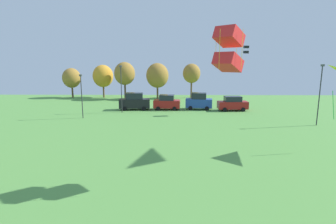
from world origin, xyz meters
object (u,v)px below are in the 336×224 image
(kite_flying_7, at_px, (246,49))
(treeline_tree_2, at_px, (125,74))
(treeline_tree_3, at_px, (157,76))
(light_post_0, at_px, (82,94))
(treeline_tree_1, at_px, (103,76))
(parked_car_second_from_left, at_px, (167,102))
(light_post_2, at_px, (320,92))
(parked_car_third_from_left, at_px, (199,101))
(parked_car_leftmost, at_px, (135,101))
(treeline_tree_4, at_px, (192,73))
(kite_flying_6, at_px, (228,50))
(light_post_1, at_px, (121,86))
(treeline_tree_0, at_px, (72,78))
(kite_flying_8, at_px, (327,77))
(parked_car_rightmost_in_row, at_px, (233,103))

(kite_flying_7, relative_size, treeline_tree_2, 0.15)
(kite_flying_7, height_order, treeline_tree_3, kite_flying_7)
(light_post_0, xyz_separation_m, treeline_tree_1, (-2.64, 21.25, 1.24))
(treeline_tree_2, bearing_deg, parked_car_second_from_left, -54.86)
(light_post_2, relative_size, treeline_tree_1, 1.03)
(parked_car_third_from_left, distance_m, light_post_0, 17.74)
(parked_car_third_from_left, bearing_deg, kite_flying_7, -18.57)
(parked_car_leftmost, distance_m, treeline_tree_3, 13.74)
(kite_flying_7, bearing_deg, treeline_tree_4, 110.27)
(kite_flying_6, height_order, light_post_2, kite_flying_6)
(light_post_1, relative_size, treeline_tree_0, 1.11)
(kite_flying_8, xyz_separation_m, treeline_tree_3, (-15.35, 32.29, -1.42))
(kite_flying_6, relative_size, parked_car_third_from_left, 0.62)
(parked_car_rightmost_in_row, relative_size, light_post_0, 0.79)
(light_post_1, height_order, treeline_tree_2, treeline_tree_2)
(treeline_tree_1, height_order, treeline_tree_3, treeline_tree_3)
(light_post_0, height_order, treeline_tree_0, treeline_tree_0)
(treeline_tree_1, bearing_deg, parked_car_third_from_left, -37.20)
(kite_flying_8, bearing_deg, parked_car_rightmost_in_row, 99.20)
(treeline_tree_3, bearing_deg, parked_car_third_from_left, -59.87)
(kite_flying_8, distance_m, parked_car_leftmost, 27.01)
(parked_car_third_from_left, bearing_deg, parked_car_second_from_left, -168.47)
(parked_car_leftmost, bearing_deg, treeline_tree_4, 51.79)
(treeline_tree_1, bearing_deg, light_post_0, -82.92)
(treeline_tree_0, xyz_separation_m, treeline_tree_2, (11.66, -2.10, 1.02))
(light_post_2, distance_m, treeline_tree_3, 30.67)
(parked_car_third_from_left, height_order, light_post_2, light_post_2)
(treeline_tree_0, distance_m, treeline_tree_2, 11.89)
(parked_car_leftmost, bearing_deg, kite_flying_8, -50.64)
(kite_flying_8, xyz_separation_m, parked_car_leftmost, (-18.25, 19.31, -4.87))
(light_post_0, xyz_separation_m, light_post_1, (4.48, 4.16, 0.57))
(light_post_0, relative_size, light_post_1, 0.84)
(light_post_1, bearing_deg, treeline_tree_1, 112.60)
(kite_flying_7, height_order, kite_flying_8, kite_flying_7)
(kite_flying_7, relative_size, treeline_tree_1, 0.16)
(treeline_tree_2, bearing_deg, treeline_tree_1, 156.58)
(kite_flying_7, distance_m, parked_car_leftmost, 18.28)
(parked_car_third_from_left, xyz_separation_m, treeline_tree_4, (-0.19, 14.17, 3.81))
(kite_flying_8, height_order, light_post_2, light_post_2)
(kite_flying_7, bearing_deg, treeline_tree_2, 142.82)
(parked_car_third_from_left, height_order, treeline_tree_0, treeline_tree_0)
(light_post_0, bearing_deg, treeline_tree_0, 113.73)
(light_post_0, bearing_deg, treeline_tree_3, 65.28)
(kite_flying_8, relative_size, parked_car_rightmost_in_row, 0.85)
(light_post_1, distance_m, treeline_tree_1, 18.53)
(parked_car_leftmost, xyz_separation_m, light_post_1, (-1.57, -2.30, 2.56))
(light_post_1, bearing_deg, parked_car_leftmost, 55.61)
(kite_flying_8, bearing_deg, treeline_tree_2, 124.50)
(treeline_tree_3, bearing_deg, kite_flying_8, -64.57)
(parked_car_second_from_left, xyz_separation_m, parked_car_rightmost_in_row, (10.15, -0.76, -0.05))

